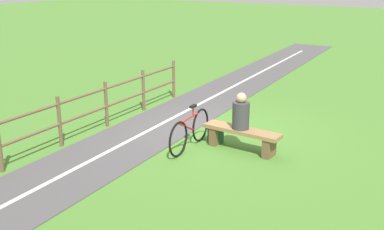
{
  "coord_description": "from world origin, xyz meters",
  "views": [
    {
      "loc": [
        -4.92,
        9.03,
        3.64
      ],
      "look_at": [
        -0.58,
        1.9,
        1.01
      ],
      "focal_mm": 43.47,
      "sensor_mm": 36.0,
      "label": 1
    }
  ],
  "objects": [
    {
      "name": "ground_plane",
      "position": [
        0.0,
        0.0,
        0.0
      ],
      "size": [
        80.0,
        80.0,
        0.0
      ],
      "primitive_type": "plane",
      "color": "#477A2D"
    },
    {
      "name": "bicycle",
      "position": [
        -0.09,
        1.17,
        0.39
      ],
      "size": [
        0.16,
        1.74,
        0.92
      ],
      "rotation": [
        0.0,
        0.0,
        1.64
      ],
      "color": "black",
      "rests_on": "ground_plane"
    },
    {
      "name": "bench",
      "position": [
        -1.08,
        0.7,
        0.32
      ],
      "size": [
        1.71,
        0.5,
        0.47
      ],
      "rotation": [
        0.0,
        0.0,
        -0.07
      ],
      "color": "#937047",
      "rests_on": "ground_plane"
    },
    {
      "name": "person_seated",
      "position": [
        -1.04,
        0.7,
        0.8
      ],
      "size": [
        0.38,
        0.38,
        0.77
      ],
      "rotation": [
        0.0,
        0.0,
        -0.07
      ],
      "color": "#38383D",
      "rests_on": "bench"
    },
    {
      "name": "path_centre_line",
      "position": [
        1.16,
        4.0,
        0.02
      ],
      "size": [
        1.51,
        31.97,
        0.0
      ],
      "primitive_type": "cube",
      "rotation": [
        0.0,
        0.0,
        0.04
      ],
      "color": "silver",
      "rests_on": "paved_path"
    },
    {
      "name": "paved_path",
      "position": [
        1.16,
        4.0,
        0.01
      ],
      "size": [
        3.48,
        36.05,
        0.02
      ],
      "primitive_type": "cube",
      "rotation": [
        0.0,
        0.0,
        0.04
      ],
      "color": "#4C494C",
      "rests_on": "ground_plane"
    },
    {
      "name": "backpack",
      "position": [
        -0.39,
        0.6,
        0.23
      ],
      "size": [
        0.31,
        0.27,
        0.47
      ],
      "rotation": [
        0.0,
        0.0,
        0.06
      ],
      "color": "#1E4C2D",
      "rests_on": "ground_plane"
    }
  ]
}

